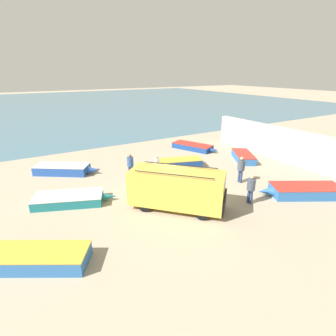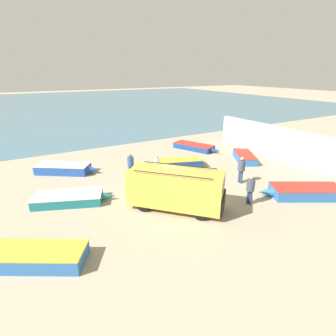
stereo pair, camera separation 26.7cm
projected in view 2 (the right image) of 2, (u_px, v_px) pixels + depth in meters
The scene contains 15 objects.
ground_plane at pixel (174, 189), 16.92m from camera, with size 200.00×200.00×0.00m, color tan.
sea_water at pixel (55, 105), 59.17m from camera, with size 120.00×80.00×0.01m, color #477084.
harbor_wall at pixel (278, 143), 22.44m from camera, with size 0.50×13.56×2.74m, color #BCB7AD.
parked_van at pixel (176, 188), 14.15m from camera, with size 4.88×5.02×2.30m.
fishing_rowboat_0 at pixel (178, 163), 20.68m from camera, with size 4.24×2.35×0.64m.
fishing_rowboat_1 at pixel (71, 198), 15.08m from camera, with size 4.66×2.94×0.54m.
fishing_rowboat_2 at pixel (304, 192), 15.77m from camera, with size 4.83×3.43×0.65m.
fishing_rowboat_3 at pixel (244, 156), 22.37m from camera, with size 2.86×3.82×0.60m.
fishing_rowboat_4 at pixel (195, 147), 25.37m from camera, with size 2.93×4.72×0.52m.
fishing_rowboat_5 at pixel (32, 256), 10.27m from camera, with size 4.49×3.22×0.63m.
fishing_rowboat_6 at pixel (65, 169), 19.50m from camera, with size 4.44×3.50×0.66m.
fisherman_0 at pixel (250, 187), 14.67m from camera, with size 0.45×0.45×1.73m.
fisherman_1 at pixel (131, 163), 18.50m from camera, with size 0.45×0.45×1.72m.
fisherman_2 at pixel (157, 164), 18.53m from camera, with size 0.42×0.42×1.61m.
fisherman_3 at pixel (241, 168), 17.50m from camera, with size 0.48×0.48×1.83m.
Camera 2 is at (-8.05, -13.14, 7.14)m, focal length 28.00 mm.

